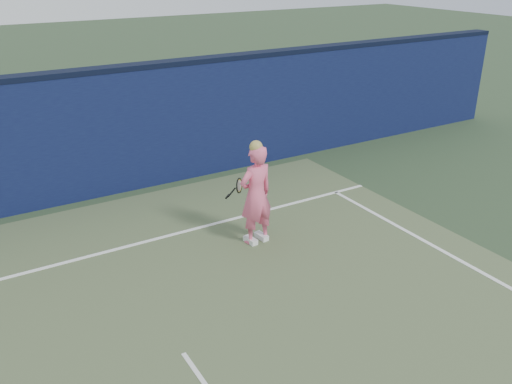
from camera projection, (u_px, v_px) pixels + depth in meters
backstop_wall at (66, 141)px, 10.61m from camera, size 24.00×0.40×2.50m
wall_cap at (57, 74)px, 10.09m from camera, size 24.00×0.42×0.10m
player at (256, 195)px, 9.11m from camera, size 0.69×0.49×1.84m
racket at (238, 186)px, 9.46m from camera, size 0.48×0.29×0.28m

